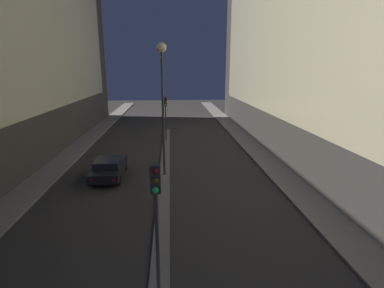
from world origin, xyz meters
name	(u,v)px	position (x,y,z in m)	size (l,w,h in m)	color
building_left	(6,11)	(-12.22, 21.42, 11.68)	(6.01, 42.83, 23.35)	#423D38
building_right	(307,36)	(12.22, 21.42, 9.99)	(6.01, 42.83, 19.97)	#4C4742
median_strip	(165,171)	(0.00, 15.92, 0.06)	(0.73, 29.85, 0.13)	#66605B
traffic_light_near	(156,201)	(0.00, 3.70, 3.37)	(0.32, 0.42, 4.42)	#383838
traffic_light_mid	(165,109)	(0.00, 25.06, 3.37)	(0.32, 0.42, 4.42)	#383838
street_lamp	(162,80)	(0.00, 14.97, 6.60)	(0.63, 0.63, 8.77)	#383838
car_left_lane	(109,168)	(-3.77, 15.00, 0.72)	(1.92, 4.55, 1.39)	black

